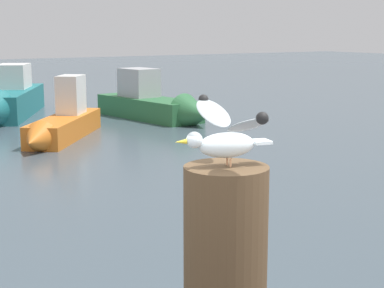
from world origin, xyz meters
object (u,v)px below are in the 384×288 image
object	(u,v)px
seagull	(226,134)
boat_green	(158,105)
boat_teal	(7,101)
boat_orange	(61,123)

from	to	relation	value
seagull	boat_green	world-z (taller)	seagull
boat_green	seagull	bearing A→B (deg)	-118.58
seagull	boat_green	size ratio (longest dim) A/B	0.12
seagull	boat_teal	world-z (taller)	seagull
seagull	boat_green	xyz separation A→B (m)	(8.42, 15.46, -2.01)
boat_orange	boat_green	bearing A→B (deg)	24.51
seagull	boat_green	bearing A→B (deg)	61.42
boat_orange	boat_green	size ratio (longest dim) A/B	0.78
boat_green	boat_teal	xyz separation A→B (m)	(-4.00, 3.14, 0.08)
boat_orange	boat_teal	world-z (taller)	boat_teal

